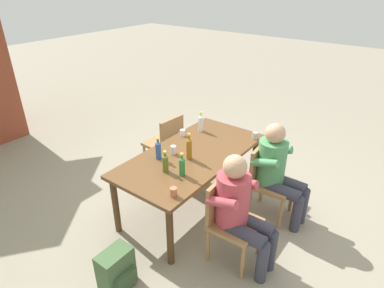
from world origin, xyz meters
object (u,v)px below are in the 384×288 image
Objects in this scene: chair_near_left at (228,217)px; cup_white at (183,133)px; chair_far_right at (166,141)px; backpack_by_near_side at (117,269)px; bottle_clear at (201,123)px; cup_terracotta at (173,192)px; bottle_amber at (189,148)px; chair_near_right at (267,178)px; bottle_blue at (158,150)px; bottle_olive at (165,163)px; cup_glass at (173,150)px; dining_table at (192,159)px; person_in_white_shirt at (240,207)px; bottle_green at (182,166)px; person_in_plaid_shirt at (277,168)px; cup_steel at (255,136)px.

chair_near_left reaches higher than cup_white.
backpack_by_near_side is (-1.77, -0.92, -0.30)m from chair_far_right.
bottle_clear is at bearing 46.56° from chair_near_left.
bottle_amber is at bearing 25.40° from cup_terracotta.
bottle_clear is at bearing 25.47° from cup_terracotta.
chair_near_right is 3.28× the size of bottle_clear.
bottle_blue is at bearing 20.22° from backpack_by_near_side.
cup_glass is (0.34, 0.17, -0.05)m from bottle_olive.
dining_table is 0.84m from cup_terracotta.
person_in_white_shirt is 1.09m from cup_glass.
dining_table is at bearing -35.14° from bottle_blue.
backpack_by_near_side is (-1.35, -0.15, -0.48)m from dining_table.
bottle_clear is 1.45m from cup_terracotta.
person_in_white_shirt is 0.71m from bottle_green.
dining_table is 7.87× the size of bottle_olive.
bottle_green reaches higher than cup_glass.
chair_far_right is 3.39× the size of bottle_green.
bottle_blue is (-0.32, 0.23, 0.19)m from dining_table.
chair_far_right is 2.78× the size of bottle_amber.
person_in_white_shirt is 4.90× the size of bottle_olive.
bottle_amber reaches higher than cup_white.
person_in_white_shirt reaches higher than bottle_olive.
chair_near_right is 1.11m from bottle_clear.
dining_table is at bearing 6.52° from backpack_by_near_side.
person_in_white_shirt reaches higher than cup_white.
cup_glass is at bearing 121.08° from chair_near_right.
bottle_blue is 2.59× the size of cup_glass.
bottle_olive is at bearing -152.69° from cup_glass.
person_in_white_shirt reaches higher than chair_near_right.
person_in_white_shirt is 14.58× the size of cup_white.
bottle_green is at bearing 141.47° from person_in_plaid_shirt.
bottle_amber is (0.20, -0.27, 0.02)m from bottle_blue.
cup_terracotta is (-0.75, -0.35, 0.12)m from dining_table.
person_in_white_shirt is 4.45× the size of bottle_clear.
cup_glass is 0.49m from cup_white.
cup_steel is at bearing 53.78° from person_in_plaid_shirt.
dining_table reaches higher than backpack_by_near_side.
bottle_amber is 3.62× the size of cup_terracotta.
bottle_green is (-0.00, 0.68, 0.20)m from person_in_white_shirt.
person_in_white_shirt is at bearing -110.44° from bottle_amber.
bottle_blue is 0.44m from bottle_green.
person_in_plaid_shirt is (0.86, -0.11, 0.17)m from chair_near_left.
bottle_amber is 0.23m from cup_glass.
cup_white is 1.84m from backpack_by_near_side.
cup_glass is at bearing -170.95° from bottle_clear.
bottle_green is 0.67× the size of backpack_by_near_side.
chair_far_right is at bearing 48.62° from bottle_green.
bottle_olive is 1.31m from cup_steel.
bottle_green is at bearing 90.23° from person_in_white_shirt.
bottle_olive is 0.44m from cup_terracotta.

